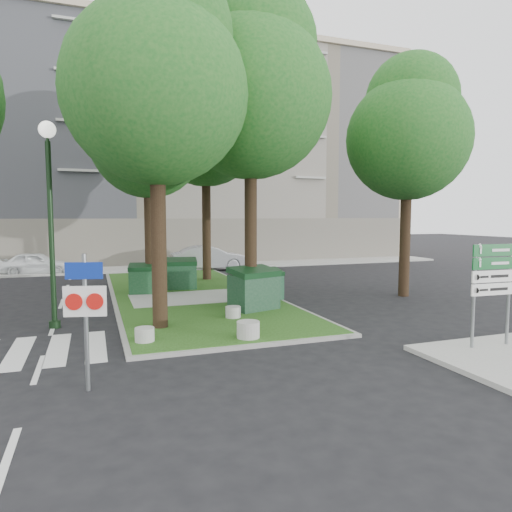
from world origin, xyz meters
name	(u,v)px	position (x,y,z in m)	size (l,w,h in m)	color
ground	(234,349)	(0.00, 0.00, 0.00)	(120.00, 120.00, 0.00)	black
median_island	(190,295)	(0.50, 8.00, 0.06)	(6.00, 16.00, 0.12)	#1F4413
median_kerb	(190,295)	(0.50, 8.00, 0.05)	(6.30, 16.30, 0.10)	gray
building_sidewalk	(149,268)	(0.00, 18.50, 0.06)	(42.00, 3.00, 0.12)	#999993
zebra_crossing	(77,347)	(-3.75, 1.50, 0.01)	(5.00, 3.00, 0.01)	silver
apartment_building	(135,156)	(0.00, 26.00, 8.00)	(41.00, 12.00, 16.00)	#BEAB8E
tree_median_near_left	(159,75)	(-1.41, 2.56, 7.32)	(5.20, 5.20, 10.53)	black
tree_median_near_right	(252,82)	(2.09, 4.56, 7.99)	(5.60, 5.60, 11.46)	black
tree_median_mid	(150,130)	(-0.91, 9.06, 6.98)	(4.80, 4.80, 9.99)	black
tree_median_far	(207,117)	(2.29, 12.06, 8.32)	(5.80, 5.80, 11.93)	black
tree_street_right	(409,128)	(9.09, 5.06, 6.98)	(5.00, 5.00, 10.06)	black
dumpster_a	(145,279)	(-1.25, 8.70, 0.72)	(1.49, 1.16, 1.26)	#103C1C
dumpster_b	(180,274)	(0.35, 9.44, 0.78)	(1.63, 1.26, 1.38)	#0F361B
dumpster_c	(254,289)	(1.95, 4.03, 0.84)	(1.87, 1.57, 1.49)	black
dumpster_d	(265,284)	(3.00, 5.69, 0.70)	(1.34, 0.96, 1.21)	#133F25
bollard_left	(145,334)	(-2.10, 1.07, 0.30)	(0.50, 0.50, 0.36)	#A7A7A2
bollard_right	(248,330)	(0.54, 0.50, 0.34)	(0.61, 0.61, 0.44)	#A7A6A2
bollard_mid	(233,312)	(0.87, 2.98, 0.30)	(0.49, 0.49, 0.35)	#A4A5A0
litter_bin	(247,281)	(3.20, 8.55, 0.44)	(0.37, 0.37, 0.64)	yellow
street_lamp	(50,200)	(-4.45, 3.94, 3.84)	(0.49, 0.49, 6.11)	black
traffic_sign_pole	(85,304)	(-3.46, -1.68, 1.70)	(0.78, 0.24, 2.65)	slate
directional_sign	(492,279)	(5.99, -2.26, 1.81)	(1.28, 0.13, 2.55)	slate
car_white	(36,263)	(-6.41, 18.03, 0.65)	(1.54, 3.83, 1.30)	white
car_silver	(209,258)	(3.50, 16.72, 0.77)	(1.62, 4.65, 1.53)	#A1A2A9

